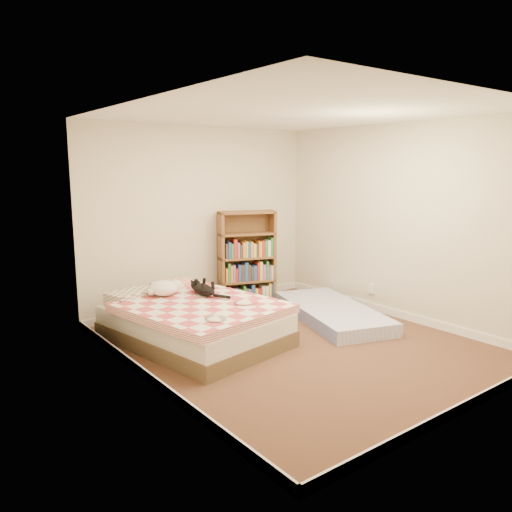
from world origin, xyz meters
TOP-DOWN VIEW (x-y plane):
  - room at (0.00, 0.00)m, footprint 3.51×4.01m
  - bed at (-0.85, 0.80)m, footprint 1.70×2.16m
  - bookshelf at (0.56, 1.72)m, footprint 0.89×0.52m
  - floor_mattress at (1.00, 0.44)m, footprint 1.39×2.06m
  - black_cat at (-0.62, 0.97)m, footprint 0.24×0.67m
  - white_dog at (-0.99, 1.20)m, footprint 0.45×0.47m

SIDE VIEW (x-z plane):
  - floor_mattress at x=1.00m, z-range 0.00..0.17m
  - bed at x=-0.85m, z-range -0.02..0.50m
  - bookshelf at x=0.56m, z-range -0.16..1.18m
  - black_cat at x=-0.62m, z-range 0.46..0.61m
  - white_dog at x=-0.99m, z-range 0.47..0.64m
  - room at x=0.00m, z-range -0.06..2.45m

